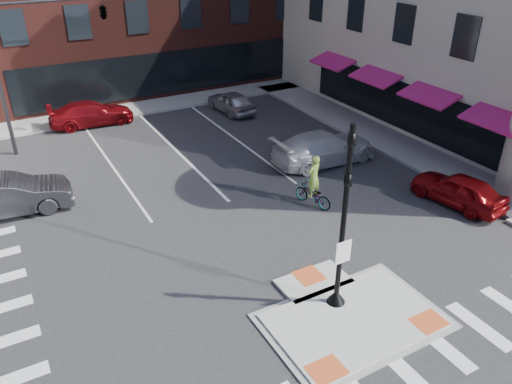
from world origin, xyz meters
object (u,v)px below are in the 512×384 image
bg_car_red (91,113)px  bg_car_silver (231,102)px  bg_car_dark (8,196)px  red_sedan (458,189)px  cyclist (313,189)px  white_pickup (324,148)px

bg_car_red → bg_car_silver: bearing=-100.3°
bg_car_dark → bg_car_silver: (13.73, 6.87, -0.15)m
red_sedan → cyclist: bearing=-37.3°
bg_car_dark → cyclist: 12.66m
white_pickup → bg_car_dark: bearing=82.9°
bg_car_red → cyclist: (5.96, -14.45, 0.07)m
bg_car_dark → cyclist: size_ratio=2.17×
bg_car_silver → bg_car_red: 8.56m
bg_car_silver → bg_car_red: bearing=-18.9°
white_pickup → bg_car_silver: size_ratio=1.38×
cyclist → bg_car_dark: bearing=-43.3°
bg_car_dark → bg_car_red: (5.42, 8.89, -0.12)m
bg_car_dark → bg_car_red: bg_car_dark is taller
white_pickup → bg_car_silver: (-0.65, 9.10, -0.12)m
white_pickup → bg_car_red: (-8.96, 11.12, -0.09)m
white_pickup → bg_car_silver: bearing=5.8°
red_sedan → bg_car_silver: bearing=-87.8°
red_sedan → bg_car_dark: 18.88m
bg_car_silver → cyclist: bearing=74.0°
white_pickup → bg_car_dark: bg_car_dark is taller
red_sedan → white_pickup: bearing=-77.6°
red_sedan → cyclist: 6.22m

